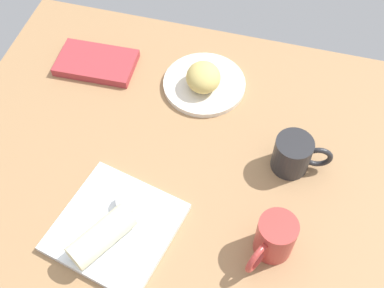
% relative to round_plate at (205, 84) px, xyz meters
% --- Properties ---
extents(dining_table, '(1.10, 0.90, 0.04)m').
position_rel_round_plate_xyz_m(dining_table, '(0.00, 0.24, -0.03)').
color(dining_table, '#9E754C').
rests_on(dining_table, ground).
extents(round_plate, '(0.21, 0.21, 0.01)m').
position_rel_round_plate_xyz_m(round_plate, '(0.00, 0.00, 0.00)').
color(round_plate, silver).
rests_on(round_plate, dining_table).
extents(scone_pastry, '(0.11, 0.12, 0.06)m').
position_rel_round_plate_xyz_m(scone_pastry, '(-0.00, 0.01, 0.04)').
color(scone_pastry, tan).
rests_on(scone_pastry, round_plate).
extents(square_plate, '(0.28, 0.28, 0.02)m').
position_rel_round_plate_xyz_m(square_plate, '(0.08, 0.44, 0.00)').
color(square_plate, white).
rests_on(square_plate, dining_table).
extents(sauce_cup, '(0.05, 0.05, 0.03)m').
position_rel_round_plate_xyz_m(sauce_cup, '(0.07, 0.39, 0.02)').
color(sauce_cup, silver).
rests_on(sauce_cup, square_plate).
extents(breakfast_wrap, '(0.12, 0.15, 0.06)m').
position_rel_round_plate_xyz_m(breakfast_wrap, '(0.09, 0.48, 0.04)').
color(breakfast_wrap, beige).
rests_on(breakfast_wrap, square_plate).
extents(book_stack, '(0.21, 0.13, 0.02)m').
position_rel_round_plate_xyz_m(book_stack, '(0.29, 0.01, 0.00)').
color(book_stack, '#A53338').
rests_on(book_stack, dining_table).
extents(coffee_mug, '(0.13, 0.08, 0.09)m').
position_rel_round_plate_xyz_m(coffee_mug, '(-0.25, 0.18, 0.04)').
color(coffee_mug, '#262628').
rests_on(coffee_mug, dining_table).
extents(second_mug, '(0.09, 0.13, 0.10)m').
position_rel_round_plate_xyz_m(second_mug, '(-0.24, 0.40, 0.05)').
color(second_mug, '#B23833').
rests_on(second_mug, dining_table).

